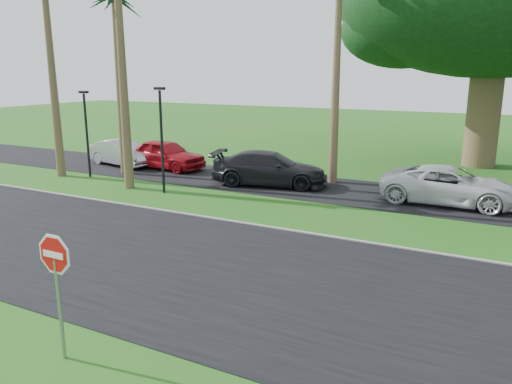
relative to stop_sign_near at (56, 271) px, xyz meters
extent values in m
plane|color=#1F5B16|center=(-0.50, 3.00, -1.77)|extent=(120.00, 120.00, 0.00)
cube|color=black|center=(-0.50, 5.00, -1.76)|extent=(120.00, 8.00, 0.02)
cube|color=black|center=(-0.50, 15.50, -1.76)|extent=(120.00, 5.00, 0.02)
cube|color=gray|center=(-0.50, 9.05, -1.74)|extent=(120.00, 0.12, 0.06)
cylinder|color=gray|center=(0.00, 0.00, -0.77)|extent=(0.07, 0.07, 2.00)
cylinder|color=white|center=(0.00, 0.00, 0.33)|extent=(1.05, 0.02, 1.05)
cylinder|color=red|center=(0.00, 0.00, 0.33)|extent=(0.90, 0.02, 0.90)
cube|color=white|center=(0.00, 0.00, 0.33)|extent=(0.50, 0.02, 0.12)
cone|color=brown|center=(-13.50, 12.00, 3.48)|extent=(0.44, 0.44, 10.50)
cone|color=brown|center=(-11.00, 14.00, 2.73)|extent=(0.44, 0.44, 9.00)
cone|color=brown|center=(-8.50, 11.50, 3.98)|extent=(0.44, 0.44, 11.50)
cone|color=brown|center=(-0.50, 17.00, 2.98)|extent=(0.44, 0.44, 9.50)
cylinder|color=brown|center=(5.50, 25.00, 1.23)|extent=(1.80, 1.80, 6.00)
cylinder|color=black|center=(-12.00, 12.50, 0.33)|extent=(0.12, 0.12, 4.20)
cube|color=black|center=(-12.00, 12.50, 2.51)|extent=(0.45, 0.25, 0.12)
cylinder|color=black|center=(-6.50, 11.50, 0.48)|extent=(0.12, 0.12, 4.50)
cube|color=black|center=(-6.50, 11.50, 2.81)|extent=(0.45, 0.25, 0.12)
imported|color=#ADAFB5|center=(-12.66, 15.64, -1.05)|extent=(4.61, 2.37, 1.45)
imported|color=#A20D17|center=(-9.83, 16.01, -0.97)|extent=(4.85, 2.30, 1.60)
imported|color=black|center=(-2.96, 15.00, -0.98)|extent=(5.83, 3.40, 1.59)
imported|color=silver|center=(5.07, 15.30, -1.02)|extent=(5.47, 2.55, 1.51)
camera|label=1|loc=(7.16, -5.86, 3.57)|focal=35.00mm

